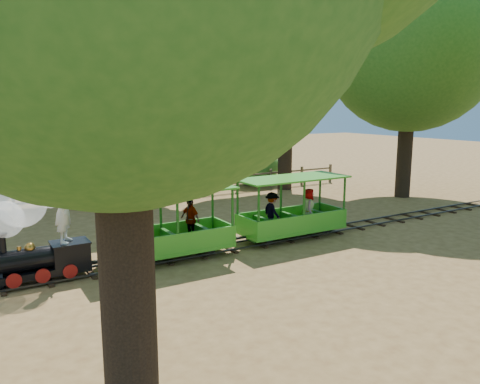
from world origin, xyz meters
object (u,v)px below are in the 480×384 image
carriage_rear (290,214)px  fence (181,185)px  locomotive (33,218)px  carriage_front (166,231)px

carriage_rear → fence: bearing=91.7°
locomotive → fence: bearing=47.7°
locomotive → fence: 10.77m
carriage_front → fence: bearing=63.7°
carriage_front → carriage_rear: 4.19m
carriage_rear → fence: size_ratio=0.20×
carriage_rear → locomotive: bearing=179.4°
carriage_rear → fence: carriage_rear is taller
carriage_front → carriage_rear: size_ratio=1.00×
locomotive → carriage_rear: bearing=-0.6°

